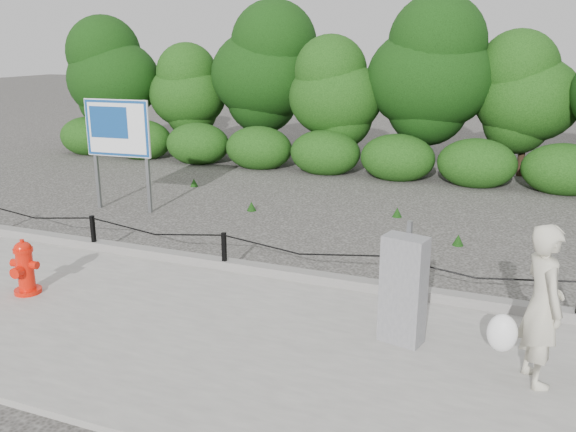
# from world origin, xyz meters

# --- Properties ---
(ground) EXTENTS (90.00, 90.00, 0.00)m
(ground) POSITION_xyz_m (0.00, 0.00, 0.00)
(ground) COLOR #2D2B28
(ground) RESTS_ON ground
(sidewalk) EXTENTS (14.00, 4.00, 0.08)m
(sidewalk) POSITION_xyz_m (0.00, -2.00, 0.04)
(sidewalk) COLOR gray
(sidewalk) RESTS_ON ground
(curb) EXTENTS (14.00, 0.22, 0.14)m
(curb) POSITION_xyz_m (0.00, 0.05, 0.15)
(curb) COLOR slate
(curb) RESTS_ON sidewalk
(chain_barrier) EXTENTS (10.06, 0.06, 0.60)m
(chain_barrier) POSITION_xyz_m (0.00, 0.00, 0.46)
(chain_barrier) COLOR black
(chain_barrier) RESTS_ON sidewalk
(treeline) EXTENTS (20.31, 3.62, 4.59)m
(treeline) POSITION_xyz_m (0.29, 8.96, 2.49)
(treeline) COLOR black
(treeline) RESTS_ON ground
(fire_hydrant) EXTENTS (0.42, 0.44, 0.79)m
(fire_hydrant) POSITION_xyz_m (-2.15, -1.87, 0.46)
(fire_hydrant) COLOR red
(fire_hydrant) RESTS_ON sidewalk
(pedestrian) EXTENTS (0.82, 0.74, 1.71)m
(pedestrian) POSITION_xyz_m (4.49, -1.65, 0.92)
(pedestrian) COLOR beige
(pedestrian) RESTS_ON sidewalk
(utility_cabinet) EXTENTS (0.55, 0.41, 1.44)m
(utility_cabinet) POSITION_xyz_m (3.04, -1.30, 0.73)
(utility_cabinet) COLOR gray
(utility_cabinet) RESTS_ON sidewalk
(advertising_sign) EXTENTS (1.47, 0.22, 2.36)m
(advertising_sign) POSITION_xyz_m (-3.76, 2.48, 1.66)
(advertising_sign) COLOR slate
(advertising_sign) RESTS_ON ground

